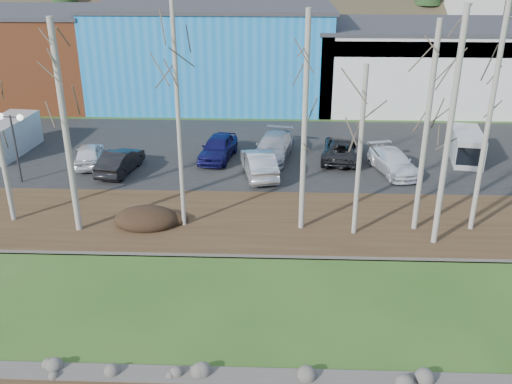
{
  "coord_description": "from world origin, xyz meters",
  "views": [
    {
      "loc": [
        -0.36,
        -11.58,
        13.19
      ],
      "look_at": [
        -1.28,
        12.63,
        2.5
      ],
      "focal_mm": 40.0,
      "sensor_mm": 36.0,
      "label": 1
    }
  ],
  "objects_px": {
    "car_0": "(89,154)",
    "car_2": "(273,147)",
    "car_4": "(259,163)",
    "van_white": "(466,147)",
    "car_5": "(342,149)",
    "street_lamp": "(12,129)",
    "car_6": "(393,162)",
    "car_3": "(218,147)",
    "van_grey": "(6,137)",
    "car_1": "(120,161)"
  },
  "relations": [
    {
      "from": "car_0",
      "to": "van_grey",
      "type": "height_order",
      "value": "van_grey"
    },
    {
      "from": "car_6",
      "to": "van_grey",
      "type": "bearing_deg",
      "value": 159.07
    },
    {
      "from": "van_white",
      "to": "van_grey",
      "type": "relative_size",
      "value": 0.83
    },
    {
      "from": "car_0",
      "to": "car_1",
      "type": "height_order",
      "value": "car_1"
    },
    {
      "from": "street_lamp",
      "to": "van_white",
      "type": "xyz_separation_m",
      "value": [
        27.27,
        4.65,
        -2.34
      ]
    },
    {
      "from": "street_lamp",
      "to": "car_0",
      "type": "xyz_separation_m",
      "value": [
        3.19,
        3.02,
        -2.57
      ]
    },
    {
      "from": "car_3",
      "to": "car_1",
      "type": "bearing_deg",
      "value": -146.08
    },
    {
      "from": "car_0",
      "to": "van_white",
      "type": "xyz_separation_m",
      "value": [
        24.08,
        1.63,
        0.23
      ]
    },
    {
      "from": "street_lamp",
      "to": "car_4",
      "type": "xyz_separation_m",
      "value": [
        14.01,
        1.56,
        -2.48
      ]
    },
    {
      "from": "van_white",
      "to": "van_grey",
      "type": "xyz_separation_m",
      "value": [
        -30.15,
        0.16,
        0.21
      ]
    },
    {
      "from": "car_2",
      "to": "car_4",
      "type": "height_order",
      "value": "car_4"
    },
    {
      "from": "car_4",
      "to": "car_5",
      "type": "bearing_deg",
      "value": -161.9
    },
    {
      "from": "car_6",
      "to": "van_white",
      "type": "distance_m",
      "value": 5.56
    },
    {
      "from": "car_0",
      "to": "car_1",
      "type": "bearing_deg",
      "value": 140.22
    },
    {
      "from": "car_2",
      "to": "car_5",
      "type": "height_order",
      "value": "car_2"
    },
    {
      "from": "car_4",
      "to": "car_5",
      "type": "height_order",
      "value": "car_4"
    },
    {
      "from": "street_lamp",
      "to": "car_4",
      "type": "bearing_deg",
      "value": 15.46
    },
    {
      "from": "car_0",
      "to": "car_6",
      "type": "relative_size",
      "value": 0.88
    },
    {
      "from": "street_lamp",
      "to": "car_3",
      "type": "bearing_deg",
      "value": 30.17
    },
    {
      "from": "van_grey",
      "to": "car_0",
      "type": "bearing_deg",
      "value": -11.14
    },
    {
      "from": "van_grey",
      "to": "street_lamp",
      "type": "bearing_deg",
      "value": -53.81
    },
    {
      "from": "car_5",
      "to": "car_6",
      "type": "bearing_deg",
      "value": 151.64
    },
    {
      "from": "street_lamp",
      "to": "car_1",
      "type": "bearing_deg",
      "value": 26.84
    },
    {
      "from": "car_4",
      "to": "van_white",
      "type": "distance_m",
      "value": 13.62
    },
    {
      "from": "street_lamp",
      "to": "car_6",
      "type": "relative_size",
      "value": 0.89
    },
    {
      "from": "street_lamp",
      "to": "van_grey",
      "type": "bearing_deg",
      "value": 130.04
    },
    {
      "from": "car_2",
      "to": "street_lamp",
      "type": "bearing_deg",
      "value": -152.52
    },
    {
      "from": "van_white",
      "to": "van_grey",
      "type": "distance_m",
      "value": 30.15
    },
    {
      "from": "street_lamp",
      "to": "car_4",
      "type": "distance_m",
      "value": 14.31
    },
    {
      "from": "car_1",
      "to": "van_grey",
      "type": "xyz_separation_m",
      "value": [
        -8.37,
        3.05,
        0.42
      ]
    },
    {
      "from": "car_4",
      "to": "van_grey",
      "type": "bearing_deg",
      "value": -22.57
    },
    {
      "from": "car_5",
      "to": "car_4",
      "type": "bearing_deg",
      "value": 38.46
    },
    {
      "from": "car_3",
      "to": "van_grey",
      "type": "height_order",
      "value": "van_grey"
    },
    {
      "from": "street_lamp",
      "to": "car_1",
      "type": "height_order",
      "value": "street_lamp"
    },
    {
      "from": "car_4",
      "to": "car_0",
      "type": "bearing_deg",
      "value": -19.38
    },
    {
      "from": "car_1",
      "to": "car_5",
      "type": "distance_m",
      "value": 14.08
    },
    {
      "from": "car_6",
      "to": "car_5",
      "type": "bearing_deg",
      "value": 127.57
    },
    {
      "from": "car_4",
      "to": "van_white",
      "type": "height_order",
      "value": "van_white"
    },
    {
      "from": "car_3",
      "to": "van_grey",
      "type": "xyz_separation_m",
      "value": [
        -14.13,
        0.47,
        0.35
      ]
    },
    {
      "from": "street_lamp",
      "to": "van_white",
      "type": "bearing_deg",
      "value": 18.78
    },
    {
      "from": "street_lamp",
      "to": "car_0",
      "type": "height_order",
      "value": "street_lamp"
    },
    {
      "from": "car_4",
      "to": "car_6",
      "type": "bearing_deg",
      "value": 174.01
    },
    {
      "from": "car_1",
      "to": "car_2",
      "type": "distance_m",
      "value": 9.8
    },
    {
      "from": "car_2",
      "to": "car_1",
      "type": "bearing_deg",
      "value": -152.65
    },
    {
      "from": "car_0",
      "to": "car_5",
      "type": "relative_size",
      "value": 0.8
    },
    {
      "from": "car_4",
      "to": "car_1",
      "type": "bearing_deg",
      "value": -13.02
    },
    {
      "from": "car_0",
      "to": "car_2",
      "type": "xyz_separation_m",
      "value": [
        11.66,
        1.66,
        0.07
      ]
    },
    {
      "from": "car_3",
      "to": "car_4",
      "type": "bearing_deg",
      "value": -35.41
    },
    {
      "from": "car_3",
      "to": "van_grey",
      "type": "bearing_deg",
      "value": -172.1
    },
    {
      "from": "street_lamp",
      "to": "car_5",
      "type": "xyz_separation_m",
      "value": [
        19.28,
        4.58,
        -2.55
      ]
    }
  ]
}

